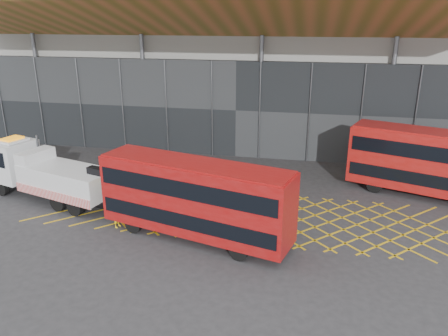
% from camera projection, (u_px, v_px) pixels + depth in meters
% --- Properties ---
extents(ground_plane, '(120.00, 120.00, 0.00)m').
position_uv_depth(ground_plane, '(173.00, 209.00, 27.45)').
color(ground_plane, '#2D2C2F').
extents(road_markings, '(27.96, 7.16, 0.01)m').
position_uv_depth(road_markings, '(261.00, 216.00, 26.40)').
color(road_markings, gold).
rests_on(road_markings, ground_plane).
extents(construction_building, '(55.00, 23.97, 18.00)m').
position_uv_depth(construction_building, '(248.00, 43.00, 41.09)').
color(construction_building, gray).
rests_on(construction_building, ground_plane).
extents(recovery_truck, '(11.06, 5.24, 3.88)m').
position_uv_depth(recovery_truck, '(46.00, 173.00, 28.36)').
color(recovery_truck, black).
rests_on(recovery_truck, ground_plane).
extents(bus_towed, '(10.91, 5.15, 4.34)m').
position_uv_depth(bus_towed, '(195.00, 197.00, 23.14)').
color(bus_towed, maroon).
rests_on(bus_towed, ground_plane).
extents(bus_second, '(11.17, 6.17, 4.48)m').
position_uv_depth(bus_second, '(437.00, 162.00, 28.31)').
color(bus_second, '#9E0F0C').
rests_on(bus_second, ground_plane).
extents(worker, '(0.48, 0.61, 1.47)m').
position_uv_depth(worker, '(117.00, 215.00, 24.86)').
color(worker, yellow).
rests_on(worker, ground_plane).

